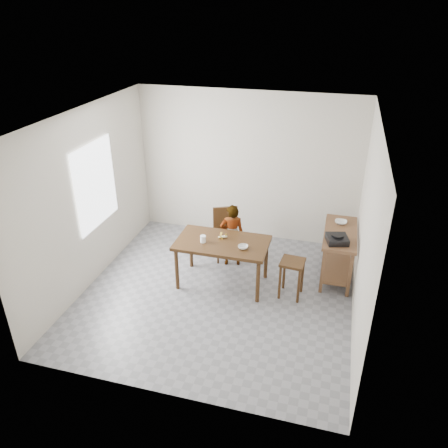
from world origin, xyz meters
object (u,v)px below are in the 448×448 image
(child, at_px, (232,235))
(stool, at_px, (291,278))
(dining_table, at_px, (222,263))
(prep_counter, at_px, (338,254))
(dining_chair, at_px, (227,235))

(child, distance_m, stool, 1.28)
(dining_table, bearing_deg, prep_counter, 22.15)
(child, distance_m, dining_chair, 0.25)
(prep_counter, relative_size, stool, 1.99)
(stool, bearing_deg, dining_table, 177.85)
(dining_table, height_order, dining_chair, dining_chair)
(stool, bearing_deg, prep_counter, 49.30)
(dining_chair, bearing_deg, stool, -57.93)
(prep_counter, xyz_separation_m, child, (-1.72, -0.11, 0.15))
(prep_counter, relative_size, dining_chair, 1.37)
(dining_chair, relative_size, stool, 1.45)
(child, bearing_deg, stool, 132.42)
(child, relative_size, stool, 1.81)
(child, height_order, stool, child)
(prep_counter, height_order, child, child)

